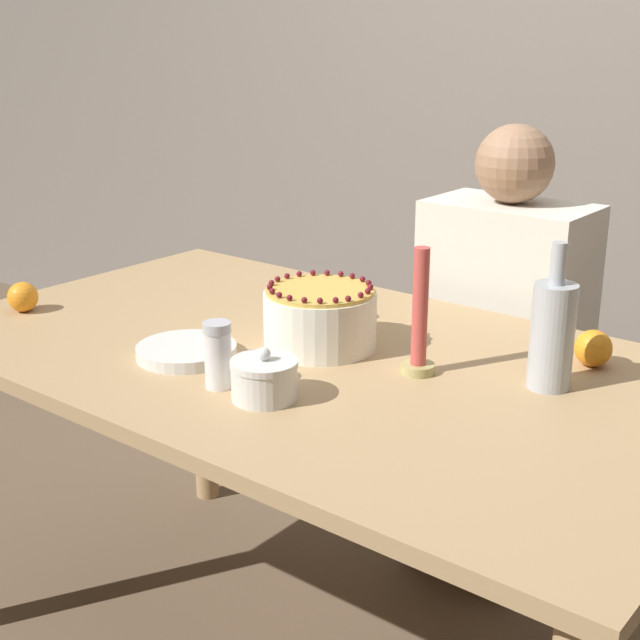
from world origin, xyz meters
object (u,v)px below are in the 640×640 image
at_px(sugar_bowl, 264,379).
at_px(candle, 419,324).
at_px(cake, 320,318).
at_px(person_man_blue_shirt, 500,384).
at_px(sugar_shaker, 218,355).
at_px(bottle, 552,333).

xyz_separation_m(sugar_bowl, candle, (0.14, 0.27, 0.06)).
height_order(cake, person_man_blue_shirt, person_man_blue_shirt).
bearing_deg(cake, sugar_shaker, -92.29).
height_order(sugar_shaker, candle, candle).
height_order(sugar_bowl, candle, candle).
relative_size(cake, sugar_shaker, 1.85).
bearing_deg(cake, candle, 1.05).
bearing_deg(sugar_bowl, bottle, 44.57).
bearing_deg(cake, bottle, 11.56).
relative_size(sugar_bowl, bottle, 0.44).
height_order(cake, bottle, bottle).
distance_m(bottle, person_man_blue_shirt, 0.74).
bearing_deg(person_man_blue_shirt, cake, 81.49).
distance_m(cake, sugar_shaker, 0.28).
distance_m(sugar_bowl, bottle, 0.52).
height_order(cake, sugar_bowl, cake).
bearing_deg(bottle, sugar_bowl, -135.43).
bearing_deg(cake, person_man_blue_shirt, 81.49).
relative_size(sugar_shaker, bottle, 0.46).
relative_size(cake, bottle, 0.85).
bearing_deg(bottle, person_man_blue_shirt, 123.89).
bearing_deg(candle, sugar_shaker, -130.68).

